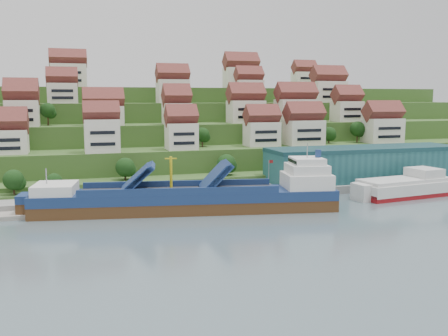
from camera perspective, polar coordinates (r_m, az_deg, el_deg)
name	(u,v)px	position (r m, az deg, el deg)	size (l,w,h in m)	color
ground	(215,209)	(121.77, -0.99, -4.73)	(300.00, 300.00, 0.00)	slate
quay	(268,190)	(141.92, 5.09, -2.48)	(180.00, 14.00, 2.20)	gray
hillside	(149,135)	(220.74, -8.52, 3.70)	(260.00, 128.00, 31.00)	#2D4C1E
hillside_village	(190,106)	(178.75, -3.93, 7.05)	(155.24, 63.81, 28.68)	silver
hillside_trees	(154,129)	(162.02, -7.98, 4.46)	(141.45, 62.33, 31.22)	#193E14
warehouse	(364,163)	(157.49, 15.68, 0.54)	(60.00, 15.00, 10.00)	#22585C
flagpole	(269,172)	(135.70, 5.18, -0.49)	(1.28, 0.16, 8.00)	gray
cargo_ship	(195,199)	(119.19, -3.30, -3.52)	(72.15, 23.17, 15.73)	#503118
second_ship	(406,187)	(146.36, 20.09, -2.09)	(28.97, 13.68, 8.09)	maroon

